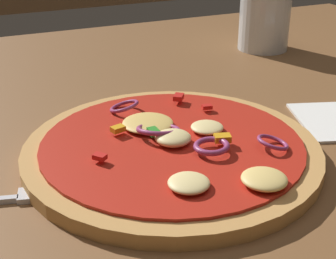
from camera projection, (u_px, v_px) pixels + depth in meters
dining_table at (179, 183)px, 0.48m from camera, size 1.24×1.07×0.04m
pizza at (177, 148)px, 0.48m from camera, size 0.28×0.28×0.03m
beer_glass at (265, 19)px, 0.80m from camera, size 0.08×0.08×0.11m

